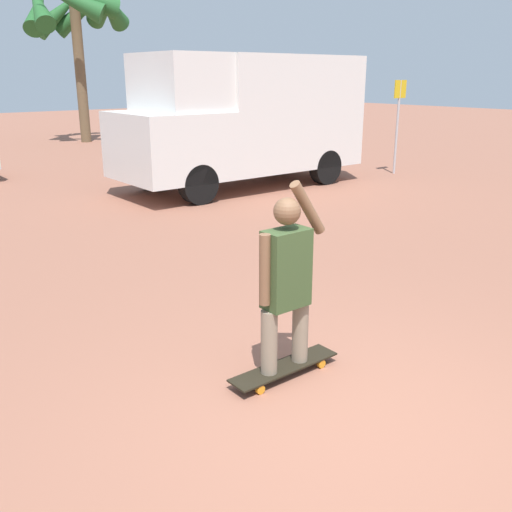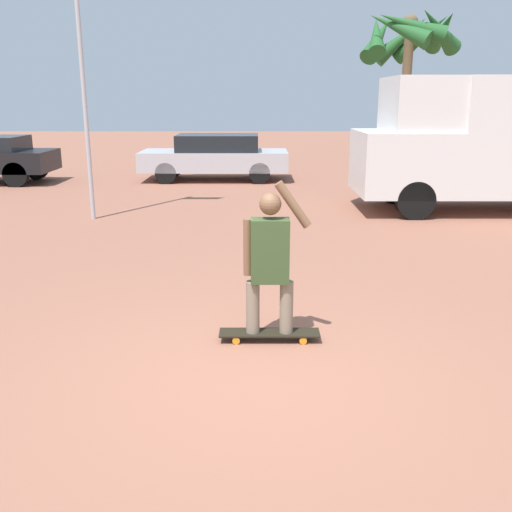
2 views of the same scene
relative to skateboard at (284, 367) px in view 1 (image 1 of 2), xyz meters
name	(u,v)px [view 1 (image 1 of 2)]	position (x,y,z in m)	size (l,w,h in m)	color
ground_plane	(346,426)	(-0.13, -0.85, -0.08)	(80.00, 80.00, 0.00)	#935B47
skateboard	(284,367)	(0.00, 0.00, 0.00)	(1.06, 0.24, 0.09)	black
person_skateboarder	(286,276)	(0.00, 0.00, 0.84)	(0.68, 0.22, 1.60)	gray
camper_van	(246,117)	(5.12, 7.20, 1.51)	(5.76, 2.17, 2.91)	black
palm_tree_near_van	(74,9)	(5.88, 18.44, 4.71)	(4.09, 4.13, 5.93)	brown
street_sign	(398,114)	(9.28, 6.19, 1.44)	(0.44, 0.06, 2.36)	#B7B7BC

